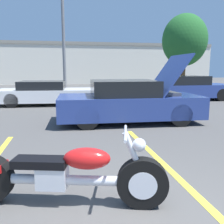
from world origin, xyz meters
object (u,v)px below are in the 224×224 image
at_px(motorcycle, 64,175).
at_px(show_car_hood_open, 129,102).
at_px(tree_background, 185,40).
at_px(light_pole, 64,24).
at_px(parked_car_mid_row, 46,93).
at_px(parked_car_right_row, 187,88).

height_order(motorcycle, show_car_hood_open, show_car_hood_open).
xyz_separation_m(tree_background, show_car_hood_open, (-6.64, -9.72, -3.01)).
distance_m(light_pole, parked_car_mid_row, 5.16).
xyz_separation_m(show_car_hood_open, parked_car_mid_row, (-2.83, 4.39, -0.11)).
distance_m(show_car_hood_open, parked_car_right_row, 6.64).
bearing_deg(parked_car_mid_row, tree_background, 33.66).
bearing_deg(show_car_hood_open, light_pole, 105.94).
xyz_separation_m(light_pole, show_car_hood_open, (1.85, -7.87, -3.58)).
xyz_separation_m(light_pole, motorcycle, (-0.18, -12.44, -3.84)).
bearing_deg(parked_car_right_row, light_pole, 155.00).
bearing_deg(light_pole, parked_car_right_row, -25.19).
bearing_deg(parked_car_mid_row, motorcycle, -80.67).
xyz_separation_m(tree_background, parked_car_right_row, (-2.14, -4.84, -3.04)).
bearing_deg(tree_background, parked_car_right_row, -113.82).
bearing_deg(light_pole, tree_background, 12.34).
bearing_deg(tree_background, light_pole, -167.66).
relative_size(motorcycle, show_car_hood_open, 0.56).
height_order(motorcycle, parked_car_right_row, parked_car_right_row).
height_order(light_pole, motorcycle, light_pole).
bearing_deg(tree_background, motorcycle, -121.24).
bearing_deg(tree_background, parked_car_mid_row, -150.60).
bearing_deg(motorcycle, parked_car_right_row, 69.52).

